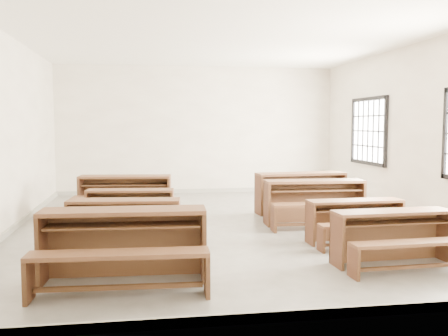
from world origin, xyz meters
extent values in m
plane|color=gray|center=(0.00, 0.00, 0.00)|extent=(8.50, 8.50, 0.00)
cube|color=white|center=(0.00, 0.00, 3.18)|extent=(7.00, 8.50, 0.05)
cube|color=white|center=(0.00, 4.22, 1.60)|extent=(7.00, 0.05, 3.20)
cube|color=white|center=(0.00, -4.22, 1.60)|extent=(7.00, 0.05, 3.20)
cube|color=white|center=(-3.48, 0.00, 1.60)|extent=(0.05, 8.50, 3.20)
cube|color=white|center=(3.48, 0.00, 1.60)|extent=(0.05, 8.50, 3.20)
cube|color=#9C9A8E|center=(0.00, 4.23, 0.05)|extent=(7.00, 0.04, 0.10)
cube|color=#9C9A8E|center=(0.00, -4.23, 0.05)|extent=(7.00, 0.04, 0.10)
cube|color=#9C9A8E|center=(-3.48, 0.00, 0.05)|extent=(0.04, 8.50, 0.10)
cube|color=#9C9A8E|center=(3.48, 0.00, 0.05)|extent=(0.04, 8.50, 0.10)
cube|color=black|center=(3.45, -1.01, 1.60)|extent=(0.06, 0.08, 1.46)
cube|color=white|center=(3.47, 1.80, 1.60)|extent=(0.02, 1.50, 1.30)
cube|color=black|center=(3.45, 1.80, 2.29)|extent=(0.06, 1.62, 0.08)
cube|color=black|center=(3.45, 1.80, 0.91)|extent=(0.06, 1.62, 0.08)
cube|color=black|center=(3.45, 1.01, 1.60)|extent=(0.06, 0.08, 1.46)
cube|color=black|center=(3.45, 2.59, 1.60)|extent=(0.06, 0.08, 1.46)
cube|color=brown|center=(-1.58, -2.85, 0.79)|extent=(1.83, 0.54, 0.05)
cube|color=brown|center=(-1.57, -2.64, 0.38)|extent=(1.81, 0.13, 0.77)
cube|color=#4D2A1A|center=(-2.46, -2.80, 0.38)|extent=(0.07, 0.45, 0.77)
cube|color=#4D2A1A|center=(-0.70, -2.89, 0.38)|extent=(0.07, 0.45, 0.77)
cube|color=#4D2A1A|center=(-1.58, -2.87, 0.63)|extent=(1.69, 0.42, 0.02)
cube|color=brown|center=(-1.60, -3.40, 0.45)|extent=(1.82, 0.40, 0.05)
cube|color=#4D2A1A|center=(-2.48, -3.36, 0.21)|extent=(0.06, 0.32, 0.43)
cube|color=#4D2A1A|center=(-0.72, -3.44, 0.21)|extent=(0.06, 0.32, 0.43)
cube|color=#4D2A1A|center=(-1.60, -3.40, 0.11)|extent=(1.67, 0.14, 0.05)
cube|color=brown|center=(-1.63, -1.35, 0.68)|extent=(1.59, 0.56, 0.04)
cube|color=brown|center=(-1.61, -1.18, 0.33)|extent=(1.55, 0.22, 0.66)
cube|color=#4D2A1A|center=(-2.38, -1.27, 0.33)|extent=(0.08, 0.39, 0.66)
cube|color=#4D2A1A|center=(-0.88, -1.44, 0.33)|extent=(0.08, 0.39, 0.66)
cube|color=#4D2A1A|center=(-1.63, -1.37, 0.54)|extent=(1.46, 0.45, 0.02)
cube|color=brown|center=(-1.69, -1.82, 0.39)|extent=(1.57, 0.45, 0.04)
cube|color=#4D2A1A|center=(-2.44, -1.74, 0.18)|extent=(0.07, 0.27, 0.37)
cube|color=#4D2A1A|center=(-0.93, -1.91, 0.18)|extent=(0.07, 0.27, 0.37)
cube|color=#4D2A1A|center=(-1.69, -1.82, 0.10)|extent=(1.43, 0.21, 0.04)
cube|color=brown|center=(-1.59, 0.09, 0.63)|extent=(1.48, 0.53, 0.04)
cube|color=brown|center=(-1.57, 0.25, 0.31)|extent=(1.44, 0.20, 0.62)
cube|color=#4D2A1A|center=(-2.29, 0.17, 0.31)|extent=(0.08, 0.36, 0.62)
cube|color=#4D2A1A|center=(-0.89, 0.01, 0.31)|extent=(0.08, 0.36, 0.62)
cube|color=#4D2A1A|center=(-1.59, 0.07, 0.51)|extent=(1.36, 0.42, 0.02)
cube|color=brown|center=(-1.64, -0.35, 0.36)|extent=(1.47, 0.42, 0.04)
cube|color=#4D2A1A|center=(-2.34, -0.27, 0.17)|extent=(0.07, 0.26, 0.34)
cube|color=#4D2A1A|center=(-0.94, -0.43, 0.17)|extent=(0.07, 0.26, 0.34)
cube|color=#4D2A1A|center=(-1.64, -0.35, 0.09)|extent=(1.34, 0.20, 0.04)
cube|color=brown|center=(-1.71, 1.23, 0.75)|extent=(1.76, 0.61, 0.04)
cube|color=brown|center=(-1.69, 1.42, 0.37)|extent=(1.71, 0.23, 0.73)
cube|color=#4D2A1A|center=(-2.55, 1.32, 0.37)|extent=(0.09, 0.43, 0.73)
cube|color=#4D2A1A|center=(-0.88, 1.14, 0.37)|extent=(0.09, 0.43, 0.73)
cube|color=#4D2A1A|center=(-1.72, 1.20, 0.60)|extent=(1.62, 0.49, 0.02)
cube|color=brown|center=(-1.77, 0.70, 0.43)|extent=(1.74, 0.49, 0.04)
cube|color=#4D2A1A|center=(-2.60, 0.79, 0.20)|extent=(0.08, 0.30, 0.41)
cube|color=#4D2A1A|center=(-0.94, 0.61, 0.20)|extent=(0.08, 0.30, 0.41)
cube|color=#4D2A1A|center=(-1.77, 0.70, 0.11)|extent=(1.59, 0.23, 0.04)
cube|color=brown|center=(1.70, -2.67, 0.66)|extent=(1.52, 0.43, 0.04)
cube|color=brown|center=(1.70, -2.50, 0.32)|extent=(1.51, 0.10, 0.64)
cube|color=#4D2A1A|center=(0.97, -2.69, 0.32)|extent=(0.05, 0.38, 0.64)
cube|color=#4D2A1A|center=(2.44, -2.64, 0.32)|extent=(0.05, 0.38, 0.64)
cube|color=#4D2A1A|center=(1.70, -2.68, 0.53)|extent=(1.40, 0.34, 0.02)
cube|color=brown|center=(1.72, -3.13, 0.38)|extent=(1.52, 0.32, 0.04)
cube|color=#4D2A1A|center=(0.99, -3.16, 0.18)|extent=(0.05, 0.26, 0.36)
cube|color=#4D2A1A|center=(1.72, -3.13, 0.09)|extent=(1.39, 0.10, 0.04)
cube|color=brown|center=(1.72, -1.50, 0.62)|extent=(1.42, 0.39, 0.04)
cube|color=brown|center=(1.71, -1.34, 0.30)|extent=(1.41, 0.07, 0.60)
cube|color=#4D2A1A|center=(1.03, -1.52, 0.30)|extent=(0.04, 0.35, 0.60)
cube|color=#4D2A1A|center=(2.41, -1.49, 0.30)|extent=(0.04, 0.35, 0.60)
cube|color=#4D2A1A|center=(1.72, -1.52, 0.49)|extent=(1.31, 0.30, 0.02)
cube|color=brown|center=(1.73, -1.94, 0.35)|extent=(1.42, 0.28, 0.04)
cube|color=#4D2A1A|center=(1.04, -1.95, 0.17)|extent=(0.04, 0.25, 0.34)
cube|color=#4D2A1A|center=(2.42, -1.92, 0.17)|extent=(0.04, 0.25, 0.34)
cube|color=#4D2A1A|center=(1.73, -1.94, 0.09)|extent=(1.31, 0.08, 0.04)
cube|color=brown|center=(1.58, -0.10, 0.76)|extent=(1.74, 0.49, 0.04)
cube|color=brown|center=(1.59, 0.09, 0.37)|extent=(1.73, 0.10, 0.73)
cube|color=#4D2A1A|center=(0.74, -0.07, 0.37)|extent=(0.06, 0.43, 0.73)
cube|color=#4D2A1A|center=(2.42, -0.13, 0.37)|extent=(0.06, 0.43, 0.73)
cube|color=#4D2A1A|center=(1.58, -0.13, 0.60)|extent=(1.61, 0.38, 0.02)
cube|color=brown|center=(1.56, -0.63, 0.43)|extent=(1.74, 0.36, 0.04)
cube|color=#4D2A1A|center=(0.72, -0.60, 0.21)|extent=(0.05, 0.30, 0.41)
cube|color=#4D2A1A|center=(2.41, -0.66, 0.21)|extent=(0.05, 0.30, 0.41)
cube|color=#4D2A1A|center=(1.56, -0.63, 0.11)|extent=(1.60, 0.11, 0.04)
cube|color=brown|center=(1.69, 1.01, 0.78)|extent=(1.80, 0.58, 0.04)
cube|color=brown|center=(1.68, 1.21, 0.38)|extent=(1.77, 0.18, 0.75)
cube|color=#4D2A1A|center=(0.83, 0.94, 0.38)|extent=(0.08, 0.45, 0.75)
cube|color=#4D2A1A|center=(2.55, 1.08, 0.38)|extent=(0.08, 0.45, 0.75)
cube|color=#4D2A1A|center=(1.69, 0.99, 0.62)|extent=(1.66, 0.46, 0.02)
cube|color=brown|center=(1.73, 0.47, 0.44)|extent=(1.79, 0.45, 0.04)
cube|color=#4D2A1A|center=(0.87, 0.40, 0.21)|extent=(0.07, 0.31, 0.42)
cube|color=#4D2A1A|center=(2.60, 0.54, 0.21)|extent=(0.07, 0.31, 0.42)
cube|color=#4D2A1A|center=(1.73, 0.47, 0.11)|extent=(1.64, 0.18, 0.04)
camera|label=1|loc=(-1.33, -8.38, 1.74)|focal=40.00mm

